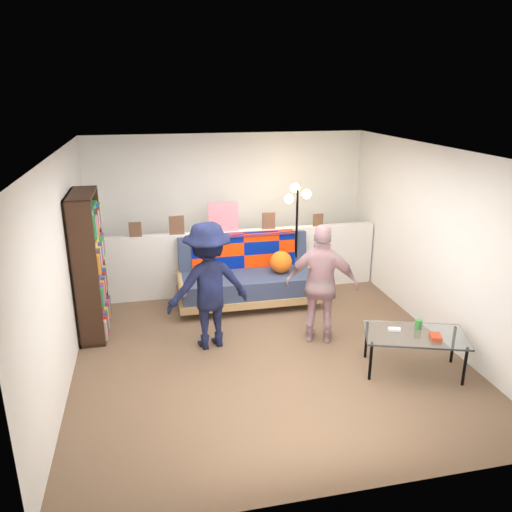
{
  "coord_description": "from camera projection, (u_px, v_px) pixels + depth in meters",
  "views": [
    {
      "loc": [
        -1.28,
        -5.43,
        3.06
      ],
      "look_at": [
        0.0,
        0.4,
        1.05
      ],
      "focal_mm": 35.0,
      "sensor_mm": 36.0,
      "label": 1
    }
  ],
  "objects": [
    {
      "name": "person_left",
      "position": [
        208.0,
        286.0,
        6.03
      ],
      "size": [
        1.12,
        0.77,
        1.59
      ],
      "primitive_type": "imported",
      "rotation": [
        0.0,
        0.0,
        3.33
      ],
      "color": "black",
      "rests_on": "ground"
    },
    {
      "name": "person_right",
      "position": [
        322.0,
        285.0,
        6.15
      ],
      "size": [
        0.97,
        0.7,
        1.53
      ],
      "primitive_type": "imported",
      "rotation": [
        0.0,
        0.0,
        2.73
      ],
      "color": "pink",
      "rests_on": "ground"
    },
    {
      "name": "ground",
      "position": [
        263.0,
        345.0,
        6.27
      ],
      "size": [
        5.0,
        5.0,
        0.0
      ],
      "primitive_type": "plane",
      "color": "brown",
      "rests_on": "ground"
    },
    {
      "name": "bookshelf",
      "position": [
        89.0,
        270.0,
        6.35
      ],
      "size": [
        0.31,
        0.93,
        1.86
      ],
      "color": "black",
      "rests_on": "ground"
    },
    {
      "name": "coffee_table",
      "position": [
        416.0,
        336.0,
        5.57
      ],
      "size": [
        1.24,
        0.93,
        0.57
      ],
      "color": "black",
      "rests_on": "ground"
    },
    {
      "name": "futon_sofa",
      "position": [
        248.0,
        276.0,
        7.41
      ],
      "size": [
        2.07,
        1.01,
        0.89
      ],
      "color": "tan",
      "rests_on": "ground"
    },
    {
      "name": "room_shell",
      "position": [
        255.0,
        207.0,
        6.17
      ],
      "size": [
        4.6,
        5.05,
        2.45
      ],
      "color": "silver",
      "rests_on": "ground"
    },
    {
      "name": "ledge_decor",
      "position": [
        222.0,
        220.0,
        7.49
      ],
      "size": [
        2.97,
        0.02,
        0.45
      ],
      "color": "brown",
      "rests_on": "half_wall_ledge"
    },
    {
      "name": "half_wall_ledge",
      "position": [
        237.0,
        261.0,
        7.77
      ],
      "size": [
        4.45,
        0.15,
        1.0
      ],
      "primitive_type": "cube",
      "color": "silver",
      "rests_on": "ground"
    },
    {
      "name": "floor_lamp",
      "position": [
        297.0,
        217.0,
        7.53
      ],
      "size": [
        0.4,
        0.32,
        1.72
      ],
      "color": "black",
      "rests_on": "ground"
    }
  ]
}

